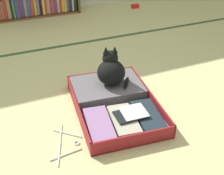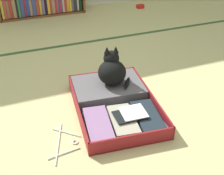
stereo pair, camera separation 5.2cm
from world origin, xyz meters
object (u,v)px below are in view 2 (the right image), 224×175
Objects in this scene: clothes_hanger at (64,143)px; small_red_pouch at (140,6)px; open_suitcase at (113,101)px; black_cat at (112,70)px.

small_red_pouch reaches higher than clothes_hanger.
open_suitcase is 0.51m from clothes_hanger.
clothes_hanger is (-0.44, -0.26, -0.04)m from open_suitcase.
black_cat reaches higher than small_red_pouch.
black_cat is at bearing 40.73° from clothes_hanger.
black_cat is 2.24m from small_red_pouch.
black_cat is 0.80× the size of clothes_hanger.
black_cat is 0.69m from clothes_hanger.
clothes_hanger is (-0.50, -0.43, -0.21)m from black_cat.
black_cat reaches higher than open_suitcase.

